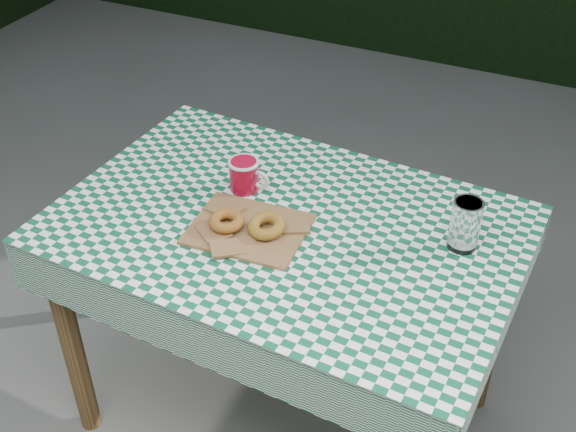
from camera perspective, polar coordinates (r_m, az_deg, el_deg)
The scene contains 7 objects.
table at distance 2.12m, azimuth -0.14°, elevation -8.75°, with size 1.15×0.77×0.75m, color #4E361A.
tablecloth at distance 1.86m, azimuth -0.16°, elevation -0.63°, with size 1.17×0.79×0.01m, color #0B4B2E.
paper_bag at distance 1.84m, azimuth -3.10°, elevation -0.96°, with size 0.28×0.23×0.02m, color olive.
bagel_front at distance 1.83m, azimuth -4.83°, elevation -0.40°, with size 0.09×0.09×0.03m, color #9B6020.
bagel_back at distance 1.81m, azimuth -1.69°, elevation -0.78°, with size 0.09×0.09×0.03m, color olive.
coffee_mug at distance 1.97m, azimuth -3.45°, elevation 3.20°, with size 0.16×0.16×0.09m, color maroon, non-canonical shape.
drinking_glass at distance 1.80m, azimuth 13.63°, elevation -0.66°, with size 0.07×0.07×0.13m, color white.
Camera 1 is at (0.73, -1.17, 1.89)m, focal length 45.63 mm.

